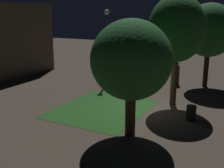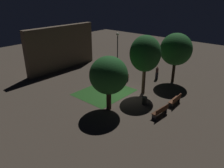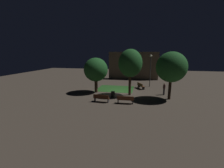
% 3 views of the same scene
% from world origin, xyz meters
% --- Properties ---
extents(ground_plane, '(60.00, 60.00, 0.00)m').
position_xyz_m(ground_plane, '(0.00, 0.00, 0.00)').
color(ground_plane, '#473D33').
extents(grass_lawn, '(5.52, 4.57, 0.01)m').
position_xyz_m(grass_lawn, '(-1.01, 1.79, 0.01)').
color(grass_lawn, '#23511E').
rests_on(grass_lawn, ground).
extents(bench_front_right, '(1.22, 1.83, 0.88)m').
position_xyz_m(bench_front_right, '(2.81, 2.64, 0.48)').
color(bench_front_right, '#512D19').
rests_on(bench_front_right, ground).
extents(tree_near_wall, '(3.02, 3.02, 5.94)m').
position_xyz_m(tree_near_wall, '(1.48, -1.31, 4.14)').
color(tree_near_wall, '#423021').
rests_on(tree_near_wall, ground).
extents(tree_lawn_side, '(3.27, 3.27, 4.81)m').
position_xyz_m(tree_lawn_side, '(-3.26, -0.85, 3.17)').
color(tree_lawn_side, '#423021').
rests_on(tree_lawn_side, ground).
extents(tree_tall_center, '(3.48, 3.48, 5.60)m').
position_xyz_m(tree_tall_center, '(6.29, -2.18, 3.82)').
color(tree_tall_center, '#2D2116').
rests_on(tree_tall_center, ground).
extents(lamp_post_plaza_east, '(0.36, 0.36, 5.17)m').
position_xyz_m(lamp_post_plaza_east, '(4.22, 4.42, 3.45)').
color(lamp_post_plaza_east, '#333338').
rests_on(lamp_post_plaza_east, ground).
extents(trash_bin, '(0.47, 0.47, 0.72)m').
position_xyz_m(trash_bin, '(-0.47, -2.77, 0.36)').
color(trash_bin, black).
rests_on(trash_bin, ground).
extents(pedestrian, '(0.32, 0.32, 1.61)m').
position_xyz_m(pedestrian, '(5.90, -0.31, 0.85)').
color(pedestrian, black).
rests_on(pedestrian, ground).
extents(building_wall_backdrop, '(10.26, 0.80, 5.67)m').
position_xyz_m(building_wall_backdrop, '(0.97, 11.29, 2.83)').
color(building_wall_backdrop, brown).
rests_on(building_wall_backdrop, ground).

